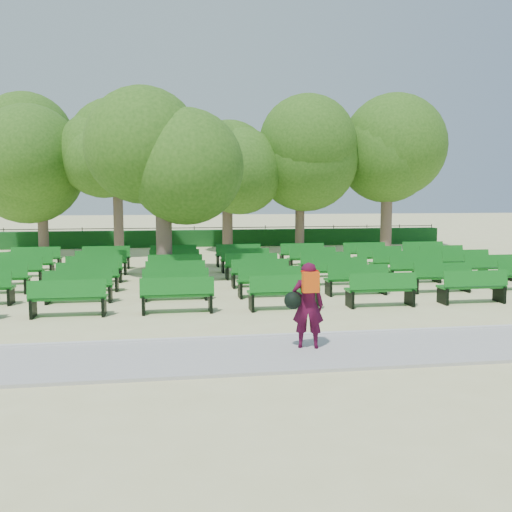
% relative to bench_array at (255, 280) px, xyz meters
% --- Properties ---
extents(ground, '(120.00, 120.00, 0.00)m').
position_rel_bench_array_xyz_m(ground, '(-0.31, -0.95, -0.09)').
color(ground, beige).
extents(paving, '(30.00, 2.20, 0.06)m').
position_rel_bench_array_xyz_m(paving, '(-0.31, -8.35, -0.06)').
color(paving, '#A9A8A4').
rests_on(paving, ground).
extents(curb, '(30.00, 0.12, 0.10)m').
position_rel_bench_array_xyz_m(curb, '(-0.31, -7.20, -0.04)').
color(curb, silver).
rests_on(curb, ground).
extents(hedge, '(26.00, 0.70, 0.90)m').
position_rel_bench_array_xyz_m(hedge, '(-0.31, 13.05, 0.36)').
color(hedge, '#134A19').
rests_on(hedge, ground).
extents(fence, '(26.00, 0.10, 1.02)m').
position_rel_bench_array_xyz_m(fence, '(-0.31, 13.45, -0.09)').
color(fence, black).
rests_on(fence, ground).
extents(tree_line, '(21.80, 6.80, 7.04)m').
position_rel_bench_array_xyz_m(tree_line, '(-0.31, 9.05, -0.09)').
color(tree_line, '#35621A').
rests_on(tree_line, ground).
extents(bench_array, '(1.79, 0.56, 1.13)m').
position_rel_bench_array_xyz_m(bench_array, '(0.00, 0.00, 0.00)').
color(bench_array, '#126719').
rests_on(bench_array, ground).
extents(tree_among, '(4.12, 4.12, 5.98)m').
position_rel_bench_array_xyz_m(tree_among, '(-2.93, 0.99, 3.99)').
color(tree_among, brown).
rests_on(tree_among, ground).
extents(person, '(0.79, 0.52, 1.60)m').
position_rel_bench_array_xyz_m(person, '(-0.31, -8.13, 0.80)').
color(person, '#420923').
rests_on(person, ground).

